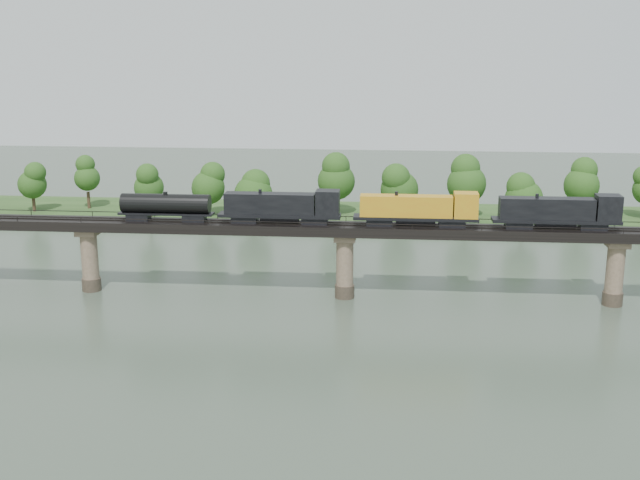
{
  "coord_description": "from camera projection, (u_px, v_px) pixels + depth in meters",
  "views": [
    {
      "loc": [
        6.83,
        -87.11,
        38.45
      ],
      "look_at": [
        -3.78,
        30.0,
        9.0
      ],
      "focal_mm": 45.0,
      "sensor_mm": 36.0,
      "label": 1
    }
  ],
  "objects": [
    {
      "name": "ground",
      "position": [
        329.0,
        377.0,
        94.09
      ],
      "size": [
        400.0,
        400.0,
        0.0
      ],
      "primitive_type": "plane",
      "color": "#344234",
      "rests_on": "ground"
    },
    {
      "name": "far_bank",
      "position": [
        360.0,
        216.0,
        176.01
      ],
      "size": [
        300.0,
        24.0,
        1.6
      ],
      "primitive_type": "cube",
      "color": "#29471C",
      "rests_on": "ground"
    },
    {
      "name": "bridge",
      "position": [
        345.0,
        263.0,
        121.75
      ],
      "size": [
        236.0,
        30.0,
        11.5
      ],
      "color": "#473A2D",
      "rests_on": "ground"
    },
    {
      "name": "bridge_superstructure",
      "position": [
        345.0,
        223.0,
        120.21
      ],
      "size": [
        220.0,
        4.9,
        0.75
      ],
      "color": "black",
      "rests_on": "bridge"
    },
    {
      "name": "far_treeline",
      "position": [
        321.0,
        183.0,
        170.46
      ],
      "size": [
        289.06,
        17.54,
        13.6
      ],
      "color": "#382619",
      "rests_on": "far_bank"
    },
    {
      "name": "freight_train",
      "position": [
        371.0,
        209.0,
        119.34
      ],
      "size": [
        74.84,
        2.92,
        5.15
      ],
      "color": "black",
      "rests_on": "bridge"
    }
  ]
}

